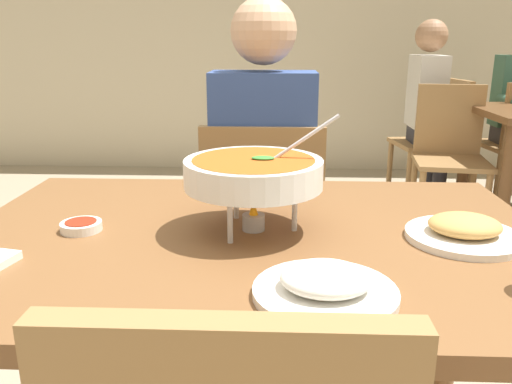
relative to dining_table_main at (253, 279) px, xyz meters
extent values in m
cube|color=beige|center=(0.00, 3.79, 0.84)|extent=(10.00, 0.10, 3.00)
cube|color=brown|center=(0.00, 0.00, 0.09)|extent=(1.29, 0.89, 0.04)
cylinder|color=brown|center=(-0.59, 0.39, -0.29)|extent=(0.07, 0.07, 0.73)
cylinder|color=brown|center=(0.59, 0.39, -0.29)|extent=(0.07, 0.07, 0.73)
cube|color=olive|center=(0.00, 0.83, -0.22)|extent=(0.44, 0.44, 0.03)
cube|color=olive|center=(0.00, 0.63, 0.02)|extent=(0.42, 0.04, 0.45)
cylinder|color=olive|center=(0.19, 1.02, -0.45)|extent=(0.04, 0.04, 0.42)
cylinder|color=olive|center=(-0.19, 1.02, -0.45)|extent=(0.04, 0.04, 0.42)
cylinder|color=olive|center=(0.19, 0.64, -0.45)|extent=(0.04, 0.04, 0.42)
cylinder|color=olive|center=(-0.19, 0.64, -0.45)|extent=(0.04, 0.04, 0.42)
cylinder|color=#2D2D38|center=(0.10, 0.85, -0.43)|extent=(0.10, 0.10, 0.45)
cylinder|color=#2D2D38|center=(-0.10, 0.85, -0.43)|extent=(0.10, 0.10, 0.45)
cube|color=#2D2D38|center=(0.00, 0.81, -0.15)|extent=(0.32, 0.32, 0.12)
cube|color=#334C8C|center=(0.00, 0.73, 0.16)|extent=(0.36, 0.20, 0.50)
sphere|color=tan|center=(0.00, 0.73, 0.54)|extent=(0.22, 0.22, 0.22)
cylinder|color=#334C8C|center=(0.16, 0.93, 0.11)|extent=(0.08, 0.28, 0.08)
cylinder|color=#334C8C|center=(-0.16, 0.93, 0.11)|extent=(0.08, 0.28, 0.08)
cylinder|color=silver|center=(0.09, 0.02, 0.16)|extent=(0.01, 0.01, 0.10)
cylinder|color=silver|center=(-0.04, 0.10, 0.16)|extent=(0.01, 0.01, 0.10)
cylinder|color=silver|center=(-0.04, -0.06, 0.16)|extent=(0.01, 0.01, 0.10)
torus|color=silver|center=(0.00, 0.02, 0.21)|extent=(0.21, 0.21, 0.01)
cylinder|color=#B2B2B7|center=(0.00, 0.02, 0.13)|extent=(0.05, 0.05, 0.04)
cone|color=orange|center=(0.00, 0.02, 0.16)|extent=(0.02, 0.02, 0.04)
cylinder|color=white|center=(0.00, 0.02, 0.24)|extent=(0.30, 0.30, 0.06)
cylinder|color=#B75119|center=(0.00, 0.02, 0.27)|extent=(0.26, 0.26, 0.01)
ellipsoid|color=#388433|center=(0.02, 0.02, 0.27)|extent=(0.05, 0.03, 0.01)
cylinder|color=silver|center=(0.09, 0.04, 0.30)|extent=(0.18, 0.01, 0.13)
cylinder|color=white|center=(0.13, -0.29, 0.12)|extent=(0.24, 0.24, 0.01)
ellipsoid|color=white|center=(0.13, -0.29, 0.14)|extent=(0.15, 0.13, 0.04)
cylinder|color=white|center=(0.45, -0.02, 0.12)|extent=(0.24, 0.24, 0.01)
ellipsoid|color=tan|center=(0.45, -0.02, 0.14)|extent=(0.15, 0.13, 0.04)
cylinder|color=white|center=(-0.38, 0.00, 0.12)|extent=(0.09, 0.09, 0.02)
cylinder|color=maroon|center=(-0.38, 0.00, 0.13)|extent=(0.07, 0.07, 0.01)
cylinder|color=brown|center=(1.35, 1.83, -0.29)|extent=(0.07, 0.07, 0.73)
cylinder|color=brown|center=(1.35, 2.51, -0.29)|extent=(0.07, 0.07, 0.73)
cube|color=olive|center=(1.14, 2.77, -0.22)|extent=(0.50, 0.50, 0.03)
cube|color=olive|center=(1.34, 2.80, 0.02)|extent=(0.10, 0.42, 0.45)
cylinder|color=olive|center=(0.93, 2.93, -0.45)|extent=(0.04, 0.04, 0.42)
cylinder|color=olive|center=(0.98, 2.55, -0.45)|extent=(0.04, 0.04, 0.42)
cylinder|color=olive|center=(1.30, 2.98, -0.45)|extent=(0.04, 0.04, 0.42)
cylinder|color=olive|center=(1.36, 2.61, -0.45)|extent=(0.04, 0.04, 0.42)
cube|color=olive|center=(1.75, 2.73, -0.22)|extent=(0.49, 0.49, 0.03)
cylinder|color=olive|center=(1.54, 2.89, -0.45)|extent=(0.04, 0.04, 0.42)
cylinder|color=olive|center=(1.59, 2.51, -0.45)|extent=(0.04, 0.04, 0.42)
cube|color=olive|center=(1.14, 2.16, -0.22)|extent=(0.49, 0.49, 0.03)
cube|color=olive|center=(1.16, 2.36, 0.02)|extent=(0.42, 0.09, 0.45)
cylinder|color=olive|center=(0.92, 1.99, -0.45)|extent=(0.04, 0.04, 0.42)
cylinder|color=olive|center=(1.30, 1.95, -0.45)|extent=(0.04, 0.04, 0.42)
cylinder|color=olive|center=(0.97, 2.37, -0.45)|extent=(0.04, 0.04, 0.42)
cylinder|color=olive|center=(1.35, 2.32, -0.45)|extent=(0.04, 0.04, 0.42)
cylinder|color=#2D2D38|center=(1.22, 2.61, -0.43)|extent=(0.10, 0.10, 0.45)
cylinder|color=#2D2D38|center=(1.22, 2.81, -0.43)|extent=(0.10, 0.10, 0.45)
cube|color=#2D2D38|center=(1.18, 2.71, -0.15)|extent=(0.32, 0.32, 0.12)
cube|color=beige|center=(1.10, 2.71, 0.16)|extent=(0.20, 0.36, 0.50)
sphere|color=#A57756|center=(1.10, 2.71, 0.54)|extent=(0.22, 0.22, 0.22)
cylinder|color=beige|center=(1.30, 2.55, 0.11)|extent=(0.28, 0.08, 0.08)
cylinder|color=beige|center=(1.30, 2.87, 0.11)|extent=(0.28, 0.08, 0.08)
cylinder|color=#2D2D38|center=(1.69, 2.67, -0.43)|extent=(0.10, 0.10, 0.45)
cylinder|color=#3D6B56|center=(1.63, 2.59, 0.11)|extent=(0.08, 0.28, 0.08)
camera|label=1|loc=(0.05, -1.06, 0.52)|focal=36.47mm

